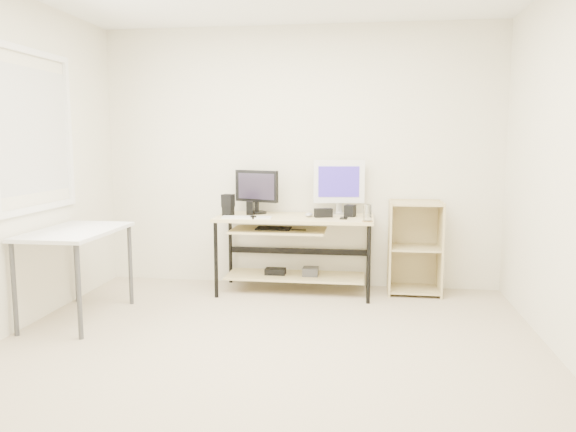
{
  "coord_description": "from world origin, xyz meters",
  "views": [
    {
      "loc": [
        0.67,
        -3.65,
        1.48
      ],
      "look_at": [
        -0.02,
        1.3,
        0.8
      ],
      "focal_mm": 35.0,
      "sensor_mm": 36.0,
      "label": 1
    }
  ],
  "objects_px": {
    "shelf_unit": "(414,247)",
    "audio_controller": "(250,208)",
    "side_table": "(76,239)",
    "black_monitor": "(257,189)",
    "desk": "(292,238)",
    "white_imac": "(339,183)"
  },
  "relations": [
    {
      "from": "side_table",
      "to": "shelf_unit",
      "type": "bearing_deg",
      "value": 23.33
    },
    {
      "from": "black_monitor",
      "to": "desk",
      "type": "bearing_deg",
      "value": -1.24
    },
    {
      "from": "shelf_unit",
      "to": "white_imac",
      "type": "relative_size",
      "value": 1.68
    },
    {
      "from": "desk",
      "to": "black_monitor",
      "type": "relative_size",
      "value": 3.28
    },
    {
      "from": "shelf_unit",
      "to": "audio_controller",
      "type": "xyz_separation_m",
      "value": [
        -1.59,
        -0.15,
        0.37
      ]
    },
    {
      "from": "desk",
      "to": "white_imac",
      "type": "xyz_separation_m",
      "value": [
        0.44,
        0.2,
        0.52
      ]
    },
    {
      "from": "black_monitor",
      "to": "audio_controller",
      "type": "height_order",
      "value": "black_monitor"
    },
    {
      "from": "shelf_unit",
      "to": "black_monitor",
      "type": "xyz_separation_m",
      "value": [
        -1.55,
        -0.01,
        0.54
      ]
    },
    {
      "from": "desk",
      "to": "black_monitor",
      "type": "xyz_separation_m",
      "value": [
        -0.38,
        0.15,
        0.46
      ]
    },
    {
      "from": "black_monitor",
      "to": "white_imac",
      "type": "xyz_separation_m",
      "value": [
        0.81,
        0.05,
        0.06
      ]
    },
    {
      "from": "black_monitor",
      "to": "shelf_unit",
      "type": "bearing_deg",
      "value": 21.02
    },
    {
      "from": "shelf_unit",
      "to": "white_imac",
      "type": "distance_m",
      "value": 0.96
    },
    {
      "from": "desk",
      "to": "white_imac",
      "type": "height_order",
      "value": "white_imac"
    },
    {
      "from": "side_table",
      "to": "desk",
      "type": "bearing_deg",
      "value": 32.65
    },
    {
      "from": "white_imac",
      "to": "audio_controller",
      "type": "distance_m",
      "value": 0.9
    },
    {
      "from": "shelf_unit",
      "to": "audio_controller",
      "type": "distance_m",
      "value": 1.64
    },
    {
      "from": "side_table",
      "to": "black_monitor",
      "type": "bearing_deg",
      "value": 43.5
    },
    {
      "from": "shelf_unit",
      "to": "side_table",
      "type": "bearing_deg",
      "value": -156.67
    },
    {
      "from": "black_monitor",
      "to": "white_imac",
      "type": "relative_size",
      "value": 0.86
    },
    {
      "from": "side_table",
      "to": "shelf_unit",
      "type": "relative_size",
      "value": 1.11
    },
    {
      "from": "black_monitor",
      "to": "white_imac",
      "type": "height_order",
      "value": "white_imac"
    },
    {
      "from": "audio_controller",
      "to": "side_table",
      "type": "bearing_deg",
      "value": -127.36
    }
  ]
}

